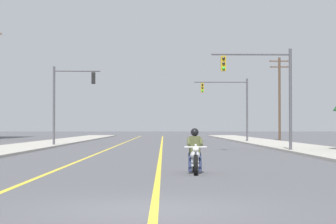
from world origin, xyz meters
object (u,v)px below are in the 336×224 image
traffic_signal_near_left (67,94)px  utility_pole_right_far (279,96)px  motorcycle_with_rider (195,155)px  traffic_signal_mid_right (232,100)px  traffic_signal_near_right (268,84)px

traffic_signal_near_left → utility_pole_right_far: 29.64m
motorcycle_with_rider → utility_pole_right_far: bearing=76.9°
traffic_signal_near_left → utility_pole_right_far: (20.37, 21.52, 0.96)m
motorcycle_with_rider → traffic_signal_mid_right: traffic_signal_mid_right is taller
traffic_signal_near_right → traffic_signal_near_left: bearing=139.9°
traffic_signal_near_right → traffic_signal_near_left: same height
motorcycle_with_rider → traffic_signal_near_left: size_ratio=0.35×
motorcycle_with_rider → traffic_signal_near_left: traffic_signal_near_left is taller
utility_pole_right_far → traffic_signal_near_right: bearing=-101.3°
utility_pole_right_far → motorcycle_with_rider: bearing=-103.1°
traffic_signal_near_left → traffic_signal_mid_right: bearing=41.4°
traffic_signal_near_right → traffic_signal_mid_right: bearing=89.1°
motorcycle_with_rider → utility_pole_right_far: size_ratio=0.24×
traffic_signal_near_right → utility_pole_right_far: bearing=78.7°
traffic_signal_near_left → traffic_signal_mid_right: (14.10, 12.42, 0.10)m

